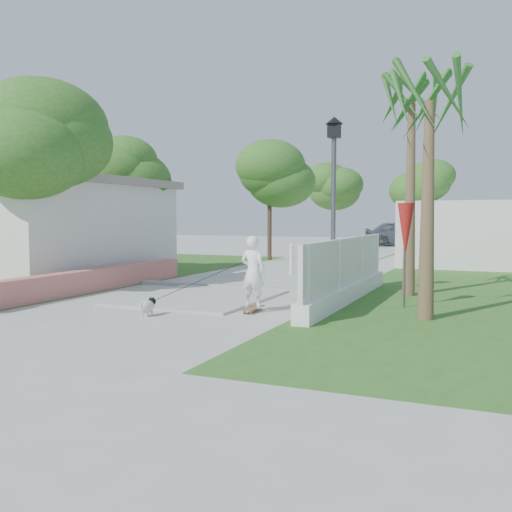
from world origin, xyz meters
The scene contains 22 objects.
ground centered at (0.00, 0.00, 0.00)m, with size 90.00×90.00×0.00m, color #B7B7B2.
path_strip centered at (0.00, 20.00, 0.03)m, with size 3.20×36.00×0.06m, color #B7B7B2.
curb centered at (0.00, 6.00, 0.05)m, with size 6.50×0.25×0.10m, color #999993.
grass_left centered at (-7.00, 8.00, 0.01)m, with size 8.00×20.00×0.01m, color #335E1D.
grass_right centered at (7.00, 8.00, 0.01)m, with size 8.00×20.00×0.01m, color #335E1D.
pink_wall centered at (-3.30, 3.55, 0.31)m, with size 0.45×8.20×0.80m.
house_left centered at (-8.00, 6.00, 1.64)m, with size 8.40×7.40×3.23m.
lattice_fence centered at (3.40, 5.00, 0.54)m, with size 0.35×7.00×1.50m.
building_right centered at (6.00, 18.00, 1.30)m, with size 6.00×8.00×2.60m, color silver.
street_lamp centered at (2.90, 5.50, 2.43)m, with size 0.44×0.44×4.44m.
bollard centered at (0.20, 10.00, 0.58)m, with size 0.14×0.14×1.09m.
patio_umbrella centered at (4.80, 4.50, 1.69)m, with size 0.36×0.36×2.30m.
tree_left_near centered at (-4.48, 2.98, 3.82)m, with size 3.60×3.60×5.28m.
tree_left_mid centered at (-5.48, 8.48, 3.50)m, with size 3.20×3.20×4.85m.
tree_path_left centered at (-2.98, 15.98, 3.82)m, with size 3.40×3.40×5.23m.
tree_path_right centered at (3.22, 19.98, 3.49)m, with size 3.00×3.00×4.79m.
tree_path_far centered at (-2.78, 25.98, 3.82)m, with size 3.20×3.20×5.17m.
palm_far centered at (4.60, 6.50, 4.48)m, with size 1.80×1.80×5.30m.
palm_near centered at (5.40, 3.20, 3.95)m, with size 1.80×1.80×4.70m.
skateboarder centered at (1.14, 2.25, 0.70)m, with size 2.05×1.52×1.61m.
dog centered at (0.19, 1.40, 0.21)m, with size 0.25×0.56×0.38m.
parked_car centered at (0.67, 30.69, 0.86)m, with size 2.03×5.04×1.72m, color #96989D.
Camera 1 is at (6.69, -8.21, 2.01)m, focal length 40.00 mm.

